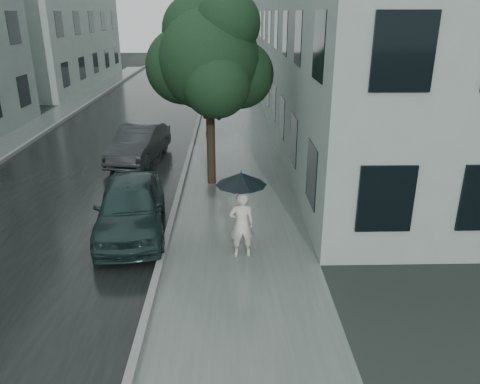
{
  "coord_description": "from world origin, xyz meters",
  "views": [
    {
      "loc": [
        -0.02,
        -7.63,
        5.31
      ],
      "look_at": [
        0.23,
        2.75,
        1.3
      ],
      "focal_mm": 35.0,
      "sensor_mm": 36.0,
      "label": 1
    }
  ],
  "objects_px": {
    "car_near": "(131,206)",
    "car_far": "(139,143)",
    "street_tree": "(209,58)",
    "lamp_post": "(204,67)",
    "pedestrian": "(242,224)"
  },
  "relations": [
    {
      "from": "pedestrian",
      "to": "car_far",
      "type": "bearing_deg",
      "value": -70.45
    },
    {
      "from": "street_tree",
      "to": "lamp_post",
      "type": "height_order",
      "value": "street_tree"
    },
    {
      "from": "lamp_post",
      "to": "car_near",
      "type": "distance_m",
      "value": 10.36
    },
    {
      "from": "pedestrian",
      "to": "street_tree",
      "type": "bearing_deg",
      "value": -86.8
    },
    {
      "from": "pedestrian",
      "to": "lamp_post",
      "type": "height_order",
      "value": "lamp_post"
    },
    {
      "from": "car_near",
      "to": "car_far",
      "type": "bearing_deg",
      "value": 90.97
    },
    {
      "from": "lamp_post",
      "to": "car_far",
      "type": "distance_m",
      "value": 5.03
    },
    {
      "from": "lamp_post",
      "to": "street_tree",
      "type": "bearing_deg",
      "value": -94.92
    },
    {
      "from": "car_near",
      "to": "car_far",
      "type": "height_order",
      "value": "car_near"
    },
    {
      "from": "pedestrian",
      "to": "car_far",
      "type": "relative_size",
      "value": 0.4
    },
    {
      "from": "car_near",
      "to": "car_far",
      "type": "xyz_separation_m",
      "value": [
        -0.89,
        6.22,
        -0.05
      ]
    },
    {
      "from": "pedestrian",
      "to": "lamp_post",
      "type": "bearing_deg",
      "value": -89.54
    },
    {
      "from": "car_far",
      "to": "pedestrian",
      "type": "bearing_deg",
      "value": -55.57
    },
    {
      "from": "car_near",
      "to": "lamp_post",
      "type": "bearing_deg",
      "value": 74.62
    },
    {
      "from": "car_near",
      "to": "car_far",
      "type": "relative_size",
      "value": 1.04
    }
  ]
}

